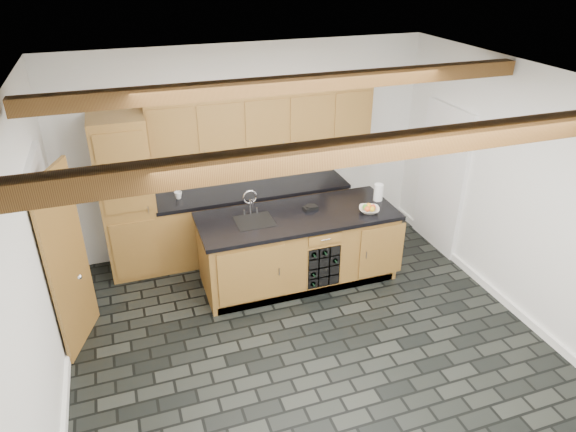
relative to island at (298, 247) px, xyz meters
name	(u,v)px	position (x,y,z in m)	size (l,w,h in m)	color
ground	(312,347)	(-0.31, -1.28, -0.46)	(5.00, 5.00, 0.00)	black
room_shell	(288,201)	(-0.39, -0.75, 1.06)	(5.01, 5.00, 5.00)	white
back_cabinetry	(227,188)	(-0.68, 0.95, 0.51)	(3.65, 0.62, 2.20)	olive
island	(298,247)	(0.00, 0.00, 0.00)	(2.48, 0.96, 0.93)	olive
faucet	(254,217)	(-0.56, 0.05, 0.50)	(0.45, 0.40, 0.34)	black
kitchen_scale	(310,208)	(0.19, 0.09, 0.49)	(0.20, 0.13, 0.06)	black
fruit_bowl	(369,210)	(0.85, -0.21, 0.50)	(0.25, 0.25, 0.06)	silver
fruit_cluster	(369,207)	(0.85, -0.21, 0.53)	(0.16, 0.17, 0.07)	red
paper_towel	(378,192)	(1.11, 0.06, 0.58)	(0.12, 0.12, 0.22)	white
mug	(178,195)	(-1.33, 0.95, 0.51)	(0.10, 0.10, 0.09)	white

